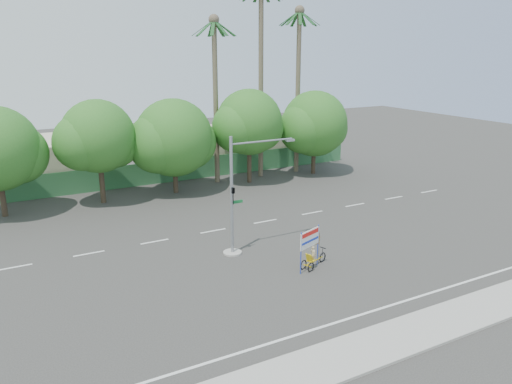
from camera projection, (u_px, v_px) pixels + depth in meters
name	position (u px, v px, depth m)	size (l,w,h in m)	color
ground	(305.00, 270.00, 27.33)	(120.00, 120.00, 0.00)	#33302D
sidewalk_near	(405.00, 336.00, 20.98)	(50.00, 2.40, 0.12)	gray
fence	(173.00, 171.00, 45.21)	(38.00, 0.08, 2.00)	#336B3D
building_left	(48.00, 162.00, 44.16)	(12.00, 8.00, 4.00)	beige
building_right	(231.00, 146.00, 52.46)	(14.00, 8.00, 3.60)	beige
tree_left	(98.00, 139.00, 37.91)	(6.66, 5.60, 8.07)	#473828
tree_center	(173.00, 140.00, 40.81)	(7.62, 6.40, 7.85)	#473828
tree_right	(249.00, 125.00, 43.81)	(6.90, 5.80, 8.36)	#473828
tree_far_right	(314.00, 126.00, 47.18)	(7.38, 6.20, 7.94)	#473828
palm_tall	(261.00, 63.00, 44.56)	(3.73, 3.79, 17.45)	#70604C
palm_mid	(298.00, 74.00, 46.69)	(3.73, 3.79, 15.45)	#70604C
palm_short	(215.00, 82.00, 42.95)	(3.73, 3.79, 14.45)	#70604C
traffic_signal	(237.00, 206.00, 28.88)	(4.72, 1.10, 7.00)	gray
trike_billboard	(312.00, 252.00, 27.34)	(2.32, 1.08, 2.42)	black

